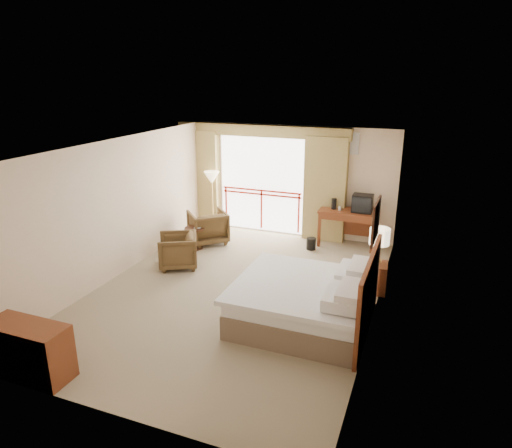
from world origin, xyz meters
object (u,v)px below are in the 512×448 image
at_px(bed, 306,301).
at_px(desk, 349,218).
at_px(nightstand, 376,277).
at_px(armchair_near, 179,266).
at_px(tv, 362,203).
at_px(table_lamp, 380,237).
at_px(wastebasket, 311,244).
at_px(side_table, 195,234).
at_px(floor_lamp, 212,180).
at_px(dresser, 29,351).
at_px(armchair_far, 209,242).

distance_m(bed, desk, 3.78).
bearing_deg(bed, nightstand, 59.59).
bearing_deg(nightstand, armchair_near, -179.82).
xyz_separation_m(tv, armchair_near, (-3.37, -2.49, -1.06)).
bearing_deg(tv, armchair_near, -151.71).
distance_m(bed, table_lamp, 1.96).
distance_m(table_lamp, wastebasket, 2.47).
relative_size(side_table, floor_lamp, 0.34).
bearing_deg(bed, armchair_near, 158.56).
bearing_deg(armchair_near, wastebasket, 101.56).
height_order(table_lamp, side_table, table_lamp).
bearing_deg(table_lamp, tv, 106.56).
distance_m(nightstand, tv, 2.38).
bearing_deg(floor_lamp, side_table, -80.32).
height_order(table_lamp, tv, tv).
bearing_deg(nightstand, bed, -124.98).
bearing_deg(table_lamp, nightstand, -90.00).
xyz_separation_m(side_table, dresser, (0.19, -4.93, 0.03)).
xyz_separation_m(desk, armchair_near, (-3.07, -2.56, -0.67)).
relative_size(nightstand, wastebasket, 2.03).
distance_m(bed, tv, 3.78).
xyz_separation_m(table_lamp, floor_lamp, (-4.40, 2.08, 0.26)).
xyz_separation_m(bed, armchair_near, (-3.09, 1.21, -0.38)).
relative_size(armchair_far, armchair_near, 1.09).
relative_size(bed, nightstand, 3.86).
xyz_separation_m(desk, floor_lamp, (-3.47, -0.10, 0.64)).
xyz_separation_m(nightstand, armchair_near, (-3.99, -0.33, -0.28)).
relative_size(armchair_far, dresser, 0.75).
bearing_deg(nightstand, wastebasket, 130.66).
bearing_deg(armchair_near, table_lamp, 67.02).
height_order(armchair_near, floor_lamp, floor_lamp).
xyz_separation_m(armchair_far, armchair_near, (0.07, -1.53, 0.00)).
height_order(nightstand, tv, tv).
height_order(wastebasket, floor_lamp, floor_lamp).
xyz_separation_m(table_lamp, armchair_far, (-4.07, 1.15, -1.05)).
relative_size(bed, armchair_far, 2.49).
height_order(bed, wastebasket, bed).
relative_size(bed, side_table, 4.17).
xyz_separation_m(wastebasket, floor_lamp, (-2.75, 0.49, 1.17)).
distance_m(desk, armchair_far, 3.37).
distance_m(tv, side_table, 3.88).
bearing_deg(table_lamp, wastebasket, 136.12).
relative_size(nightstand, dresser, 0.48).
distance_m(desk, armchair_near, 4.05).
height_order(armchair_far, side_table, side_table).
xyz_separation_m(bed, desk, (-0.02, 3.77, 0.30)).
bearing_deg(armchair_near, dresser, -28.02).
height_order(table_lamp, desk, table_lamp).
relative_size(wastebasket, armchair_near, 0.35).
relative_size(table_lamp, wastebasket, 2.38).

